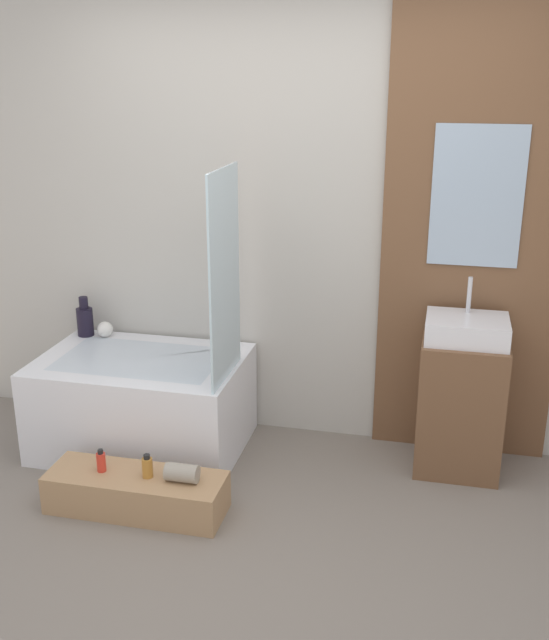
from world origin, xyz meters
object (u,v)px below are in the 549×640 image
at_px(bathtub, 143,403).
at_px(vase_round_light, 105,329).
at_px(sink, 467,329).
at_px(bottle_soap_primary, 101,461).
at_px(vase_tall_dark, 85,320).
at_px(bottle_soap_secondary, 147,467).
at_px(wooden_step_bench, 136,492).

xyz_separation_m(bathtub, vase_round_light, (-0.35, 0.29, 0.32)).
relative_size(sink, bottle_soap_primary, 3.58).
height_order(vase_round_light, bottle_soap_primary, vase_round_light).
xyz_separation_m(sink, vase_tall_dark, (-2.23, 0.12, -0.16)).
bearing_deg(bottle_soap_secondary, sink, 28.49).
relative_size(vase_round_light, bottle_soap_primary, 0.80).
bearing_deg(bathtub, sink, 5.40).
bearing_deg(vase_round_light, bathtub, -40.02).
xyz_separation_m(wooden_step_bench, bottle_soap_secondary, (0.07, 0.00, 0.15)).
distance_m(sink, bottle_soap_primary, 1.98).
height_order(bathtub, vase_tall_dark, vase_tall_dark).
bearing_deg(bathtub, bottle_soap_primary, -86.19).
xyz_separation_m(bathtub, bottle_soap_primary, (0.04, -0.63, -0.03)).
xyz_separation_m(bottle_soap_primary, bottle_soap_secondary, (0.24, 0.00, 0.00)).
bearing_deg(vase_tall_dark, sink, -3.14).
bearing_deg(vase_tall_dark, bottle_soap_primary, -60.82).
relative_size(vase_tall_dark, bottle_soap_secondary, 2.00).
xyz_separation_m(bathtub, wooden_step_bench, (0.22, -0.63, -0.18)).
bearing_deg(wooden_step_bench, vase_tall_dark, 126.88).
height_order(wooden_step_bench, vase_tall_dark, vase_tall_dark).
bearing_deg(bottle_soap_secondary, wooden_step_bench, 180.00).
xyz_separation_m(vase_tall_dark, bottle_soap_secondary, (0.76, -0.92, -0.39)).
distance_m(bottle_soap_primary, bottle_soap_secondary, 0.24).
height_order(wooden_step_bench, vase_round_light, vase_round_light).
xyz_separation_m(wooden_step_bench, vase_tall_dark, (-0.69, 0.92, 0.54)).
bearing_deg(vase_round_light, vase_tall_dark, -179.24).
height_order(sink, vase_round_light, sink).
bearing_deg(vase_tall_dark, vase_round_light, 0.76).
height_order(vase_round_light, bottle_soap_secondary, vase_round_light).
distance_m(vase_round_light, bottle_soap_primary, 1.06).
bearing_deg(bottle_soap_primary, wooden_step_bench, 0.00).
bearing_deg(sink, vase_tall_dark, 176.86).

